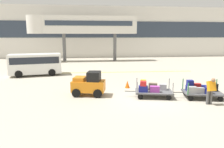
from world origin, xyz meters
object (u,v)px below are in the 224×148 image
object	(u,v)px
safety_cone_near	(127,84)
shuttle_van	(35,63)
baggage_tug	(89,84)
baggage_cart_middle	(201,90)
baggage_handler	(211,90)
baggage_cart_lead	(152,89)

from	to	relation	value
safety_cone_near	shuttle_van	bearing A→B (deg)	142.81
baggage_tug	baggage_cart_middle	xyz separation A→B (m)	(6.93, -1.40, -0.24)
baggage_handler	baggage_tug	bearing A→B (deg)	158.59
safety_cone_near	baggage_cart_lead	bearing A→B (deg)	-66.21
baggage_cart_lead	baggage_handler	world-z (taller)	baggage_handler
shuttle_van	safety_cone_near	size ratio (longest dim) A/B	9.24
baggage_cart_lead	baggage_handler	distance (m)	3.40
baggage_cart_middle	baggage_cart_lead	bearing A→B (deg)	168.73
baggage_handler	baggage_cart_lead	bearing A→B (deg)	146.88
shuttle_van	baggage_cart_middle	bearing A→B (deg)	-37.13
baggage_handler	safety_cone_near	world-z (taller)	baggage_handler
baggage_tug	baggage_cart_middle	bearing A→B (deg)	-11.45
baggage_cart_lead	baggage_cart_middle	world-z (taller)	same
baggage_tug	shuttle_van	bearing A→B (deg)	123.73
baggage_cart_lead	safety_cone_near	size ratio (longest dim) A/B	5.61
baggage_cart_middle	safety_cone_near	distance (m)	5.11
baggage_cart_lead	safety_cone_near	xyz separation A→B (m)	(-1.09, 2.48, -0.24)
baggage_tug	baggage_handler	size ratio (longest dim) A/B	1.46
baggage_tug	baggage_handler	world-z (taller)	baggage_tug
baggage_cart_middle	baggage_handler	distance (m)	1.31
safety_cone_near	baggage_cart_middle	bearing A→B (deg)	-37.02
baggage_cart_lead	shuttle_van	distance (m)	12.57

